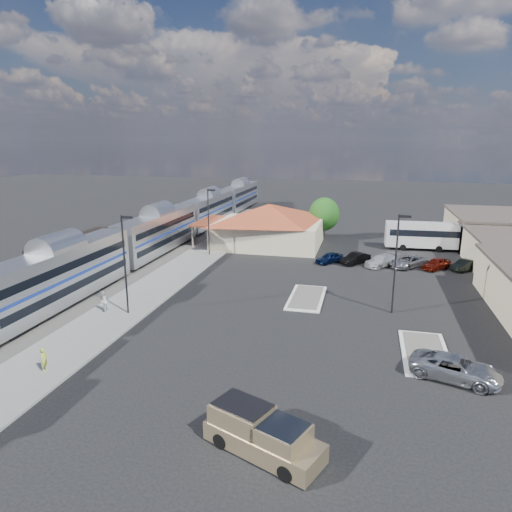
% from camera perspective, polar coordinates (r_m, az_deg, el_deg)
% --- Properties ---
extents(ground, '(280.00, 280.00, 0.00)m').
position_cam_1_polar(ground, '(44.28, 0.83, -5.78)').
color(ground, black).
rests_on(ground, ground).
extents(railbed, '(16.00, 100.00, 0.12)m').
position_cam_1_polar(railbed, '(59.12, -17.63, -1.22)').
color(railbed, '#4C4944').
rests_on(railbed, ground).
extents(platform, '(5.50, 92.00, 0.18)m').
position_cam_1_polar(platform, '(53.33, -10.41, -2.40)').
color(platform, gray).
rests_on(platform, ground).
extents(passenger_train, '(3.00, 104.00, 5.55)m').
position_cam_1_polar(passenger_train, '(63.50, -12.04, 2.80)').
color(passenger_train, silver).
rests_on(passenger_train, ground).
extents(freight_cars, '(2.80, 46.00, 4.00)m').
position_cam_1_polar(freight_cars, '(58.30, -21.53, 0.13)').
color(freight_cars, black).
rests_on(freight_cars, ground).
extents(station_depot, '(18.35, 12.24, 6.20)m').
position_cam_1_polar(station_depot, '(67.10, 1.56, 3.95)').
color(station_depot, '#BDAD8A').
rests_on(station_depot, ground).
extents(traffic_island_south, '(3.30, 7.50, 0.21)m').
position_cam_1_polar(traffic_island_south, '(45.47, 6.34, -5.18)').
color(traffic_island_south, silver).
rests_on(traffic_island_south, ground).
extents(traffic_island_north, '(3.30, 7.50, 0.21)m').
position_cam_1_polar(traffic_island_north, '(36.25, 20.38, -11.29)').
color(traffic_island_north, silver).
rests_on(traffic_island_north, ground).
extents(lamp_plat_s, '(1.08, 0.25, 9.00)m').
position_cam_1_polar(lamp_plat_s, '(41.15, -16.03, -0.14)').
color(lamp_plat_s, black).
rests_on(lamp_plat_s, ground).
extents(lamp_plat_n, '(1.08, 0.25, 9.00)m').
position_cam_1_polar(lamp_plat_n, '(60.82, -5.89, 4.90)').
color(lamp_plat_n, black).
rests_on(lamp_plat_n, ground).
extents(lamp_lot, '(1.08, 0.25, 9.00)m').
position_cam_1_polar(lamp_lot, '(41.87, 17.23, 0.02)').
color(lamp_lot, black).
rests_on(lamp_lot, ground).
extents(tree_depot, '(4.71, 4.71, 6.63)m').
position_cam_1_polar(tree_depot, '(71.72, 8.51, 5.19)').
color(tree_depot, '#382314').
rests_on(tree_depot, ground).
extents(pickup_truck, '(6.52, 4.45, 2.12)m').
position_cam_1_polar(pickup_truck, '(24.34, 0.96, -21.42)').
color(pickup_truck, '#9F8962').
rests_on(pickup_truck, ground).
extents(suv, '(6.22, 4.23, 1.58)m').
position_cam_1_polar(suv, '(33.21, 23.68, -12.73)').
color(suv, '#A8AAB0').
rests_on(suv, ground).
extents(coach_bus, '(12.13, 3.08, 3.86)m').
position_cam_1_polar(coach_bus, '(69.00, 20.87, 2.53)').
color(coach_bus, white).
rests_on(coach_bus, ground).
extents(person_a, '(0.45, 0.63, 1.64)m').
position_cam_1_polar(person_a, '(34.25, -24.98, -11.64)').
color(person_a, '#CDD843').
rests_on(person_a, platform).
extents(person_b, '(0.75, 0.94, 1.85)m').
position_cam_1_polar(person_b, '(43.47, -18.58, -5.40)').
color(person_b, silver).
rests_on(person_b, platform).
extents(parked_car_a, '(3.76, 3.99, 1.33)m').
position_cam_1_polar(parked_car_a, '(58.60, 9.16, -0.24)').
color(parked_car_a, '#0C1A3D').
rests_on(parked_car_a, ground).
extents(parked_car_b, '(3.92, 4.30, 1.43)m').
position_cam_1_polar(parked_car_b, '(58.74, 12.30, -0.30)').
color(parked_car_b, black).
rests_on(parked_car_b, ground).
extents(parked_car_c, '(4.75, 5.14, 1.45)m').
position_cam_1_polar(parked_car_c, '(58.49, 15.42, -0.55)').
color(parked_car_c, silver).
rests_on(parked_car_c, ground).
extents(parked_car_d, '(5.41, 5.58, 1.48)m').
position_cam_1_polar(parked_car_d, '(59.00, 18.52, -0.64)').
color(parked_car_d, gray).
rests_on(parked_car_d, ground).
extents(parked_car_e, '(4.06, 4.21, 1.42)m').
position_cam_1_polar(parked_car_e, '(59.10, 21.62, -0.91)').
color(parked_car_e, '#67150B').
rests_on(parked_car_e, ground).
extents(parked_car_f, '(3.82, 3.84, 1.32)m').
position_cam_1_polar(parked_car_f, '(59.96, 24.60, -1.05)').
color(parked_car_f, black).
rests_on(parked_car_f, ground).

